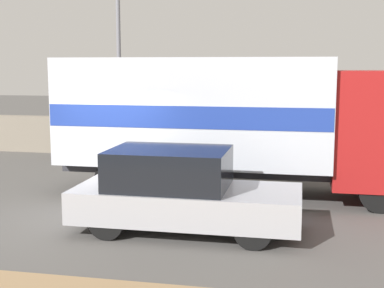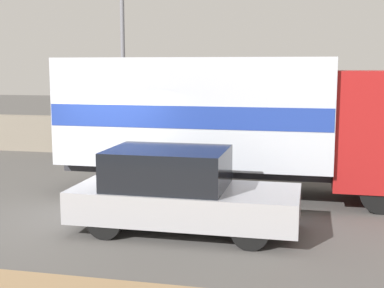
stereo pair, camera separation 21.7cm
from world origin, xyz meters
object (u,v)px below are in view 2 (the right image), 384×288
Objects in this scene: box_truck at (230,117)px; street_lamp at (123,41)px; car_hatchback at (179,191)px; pedestrian at (61,133)px.

street_lamp is at bearing 133.40° from box_truck.
car_hatchback is at bearing -99.07° from box_truck.
street_lamp is 6.46m from box_truck.
street_lamp is 1.58× the size of car_hatchback.
car_hatchback is (3.75, -7.46, -3.07)m from street_lamp.
street_lamp is 8.89m from car_hatchback.
pedestrian is at bearing 147.96° from box_truck.
street_lamp is 4.10× the size of pedestrian.
street_lamp is at bearing 116.71° from car_hatchback.
box_truck is (4.23, -4.47, -1.97)m from street_lamp.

